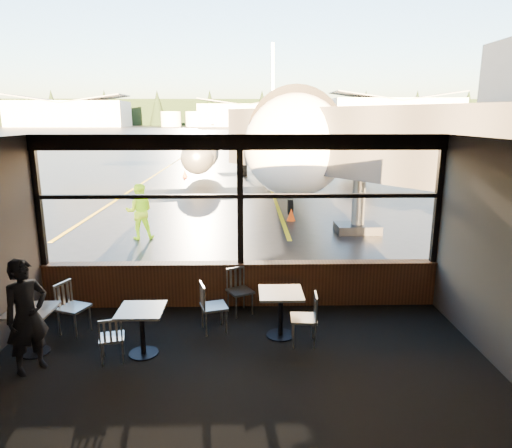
{
  "coord_description": "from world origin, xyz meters",
  "views": [
    {
      "loc": [
        0.1,
        -8.86,
        3.82
      ],
      "look_at": [
        0.34,
        1.0,
        1.5
      ],
      "focal_mm": 32.0,
      "sensor_mm": 36.0,
      "label": 1
    }
  ],
  "objects_px": {
    "chair_mid_w": "(74,308)",
    "ground_crew": "(139,211)",
    "cafe_table_near": "(281,314)",
    "chair_near_e": "(304,319)",
    "cone_nose": "(291,215)",
    "jet_bridge": "(356,166)",
    "chair_near_w": "(214,307)",
    "chair_mid_s": "(112,338)",
    "cone_wing": "(185,174)",
    "passenger": "(27,316)",
    "cafe_table_mid": "(142,332)",
    "cafe_table_left": "(33,331)",
    "chair_near_n": "(240,292)",
    "airliner": "(279,94)"
  },
  "relations": [
    {
      "from": "chair_mid_s",
      "to": "cafe_table_mid",
      "type": "bearing_deg",
      "value": 10.02
    },
    {
      "from": "jet_bridge",
      "to": "chair_near_e",
      "type": "xyz_separation_m",
      "value": [
        -2.51,
        -7.19,
        -1.84
      ]
    },
    {
      "from": "cafe_table_mid",
      "to": "chair_near_e",
      "type": "relative_size",
      "value": 0.87
    },
    {
      "from": "cafe_table_mid",
      "to": "cone_nose",
      "type": "bearing_deg",
      "value": 70.93
    },
    {
      "from": "ground_crew",
      "to": "cone_nose",
      "type": "relative_size",
      "value": 3.83
    },
    {
      "from": "jet_bridge",
      "to": "chair_near_n",
      "type": "xyz_separation_m",
      "value": [
        -3.61,
        -5.91,
        -1.84
      ]
    },
    {
      "from": "cafe_table_near",
      "to": "chair_near_e",
      "type": "relative_size",
      "value": 0.91
    },
    {
      "from": "ground_crew",
      "to": "passenger",
      "type": "bearing_deg",
      "value": 80.55
    },
    {
      "from": "chair_near_e",
      "to": "passenger",
      "type": "xyz_separation_m",
      "value": [
        -4.28,
        -0.74,
        0.44
      ]
    },
    {
      "from": "chair_near_n",
      "to": "ground_crew",
      "type": "distance_m",
      "value": 6.71
    },
    {
      "from": "cone_wing",
      "to": "cafe_table_left",
      "type": "bearing_deg",
      "value": -88.91
    },
    {
      "from": "jet_bridge",
      "to": "passenger",
      "type": "bearing_deg",
      "value": -130.62
    },
    {
      "from": "airliner",
      "to": "cafe_table_near",
      "type": "distance_m",
      "value": 22.46
    },
    {
      "from": "chair_mid_w",
      "to": "ground_crew",
      "type": "xyz_separation_m",
      "value": [
        -0.29,
        6.61,
        0.41
      ]
    },
    {
      "from": "cafe_table_near",
      "to": "cone_nose",
      "type": "height_order",
      "value": "cafe_table_near"
    },
    {
      "from": "chair_near_e",
      "to": "cone_nose",
      "type": "distance_m",
      "value": 9.62
    },
    {
      "from": "chair_near_e",
      "to": "cone_nose",
      "type": "bearing_deg",
      "value": -0.7
    },
    {
      "from": "cafe_table_left",
      "to": "chair_near_w",
      "type": "height_order",
      "value": "chair_near_w"
    },
    {
      "from": "chair_near_n",
      "to": "ground_crew",
      "type": "bearing_deg",
      "value": -88.77
    },
    {
      "from": "cafe_table_near",
      "to": "chair_near_e",
      "type": "xyz_separation_m",
      "value": [
        0.37,
        -0.29,
        0.04
      ]
    },
    {
      "from": "cafe_table_near",
      "to": "chair_near_w",
      "type": "height_order",
      "value": "chair_near_w"
    },
    {
      "from": "airliner",
      "to": "chair_near_e",
      "type": "xyz_separation_m",
      "value": [
        -1.15,
        -22.18,
        -4.74
      ]
    },
    {
      "from": "cone_wing",
      "to": "jet_bridge",
      "type": "bearing_deg",
      "value": -64.17
    },
    {
      "from": "airliner",
      "to": "chair_near_n",
      "type": "height_order",
      "value": "airliner"
    },
    {
      "from": "cafe_table_left",
      "to": "chair_near_w",
      "type": "relative_size",
      "value": 0.83
    },
    {
      "from": "cafe_table_near",
      "to": "chair_near_n",
      "type": "height_order",
      "value": "chair_near_n"
    },
    {
      "from": "cafe_table_left",
      "to": "cone_wing",
      "type": "relative_size",
      "value": 1.63
    },
    {
      "from": "cafe_table_left",
      "to": "passenger",
      "type": "xyz_separation_m",
      "value": [
        0.19,
        -0.52,
        0.51
      ]
    },
    {
      "from": "chair_near_n",
      "to": "chair_mid_w",
      "type": "distance_m",
      "value": 3.07
    },
    {
      "from": "chair_mid_s",
      "to": "cafe_table_near",
      "type": "bearing_deg",
      "value": 2.39
    },
    {
      "from": "passenger",
      "to": "cafe_table_left",
      "type": "bearing_deg",
      "value": 60.21
    },
    {
      "from": "cafe_table_mid",
      "to": "cone_nose",
      "type": "distance_m",
      "value": 10.46
    },
    {
      "from": "chair_near_e",
      "to": "passenger",
      "type": "bearing_deg",
      "value": 103.5
    },
    {
      "from": "chair_near_w",
      "to": "chair_mid_w",
      "type": "bearing_deg",
      "value": -105.77
    },
    {
      "from": "ground_crew",
      "to": "cone_nose",
      "type": "xyz_separation_m",
      "value": [
        5.1,
        2.47,
        -0.66
      ]
    },
    {
      "from": "cafe_table_near",
      "to": "cafe_table_left",
      "type": "xyz_separation_m",
      "value": [
        -4.11,
        -0.51,
        -0.03
      ]
    },
    {
      "from": "chair_mid_w",
      "to": "chair_near_n",
      "type": "bearing_deg",
      "value": 126.54
    },
    {
      "from": "cafe_table_near",
      "to": "chair_mid_s",
      "type": "distance_m",
      "value": 2.86
    },
    {
      "from": "passenger",
      "to": "chair_near_e",
      "type": "bearing_deg",
      "value": -40.47
    },
    {
      "from": "ground_crew",
      "to": "cone_wing",
      "type": "bearing_deg",
      "value": -97.96
    },
    {
      "from": "chair_near_w",
      "to": "chair_mid_s",
      "type": "relative_size",
      "value": 1.18
    },
    {
      "from": "jet_bridge",
      "to": "cafe_table_mid",
      "type": "relative_size",
      "value": 13.19
    },
    {
      "from": "airliner",
      "to": "chair_mid_w",
      "type": "relative_size",
      "value": 35.64
    },
    {
      "from": "passenger",
      "to": "ground_crew",
      "type": "bearing_deg",
      "value": 40.32
    },
    {
      "from": "passenger",
      "to": "cone_wing",
      "type": "bearing_deg",
      "value": 41.31
    },
    {
      "from": "chair_near_w",
      "to": "chair_near_n",
      "type": "xyz_separation_m",
      "value": [
        0.47,
        0.76,
        -0.01
      ]
    },
    {
      "from": "chair_near_n",
      "to": "ground_crew",
      "type": "height_order",
      "value": "ground_crew"
    },
    {
      "from": "cafe_table_left",
      "to": "cone_nose",
      "type": "bearing_deg",
      "value": 61.98
    },
    {
      "from": "cafe_table_near",
      "to": "cafe_table_left",
      "type": "height_order",
      "value": "cafe_table_near"
    },
    {
      "from": "chair_near_e",
      "to": "cone_wing",
      "type": "xyz_separation_m",
      "value": [
        -4.91,
        22.52,
        -0.22
      ]
    }
  ]
}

